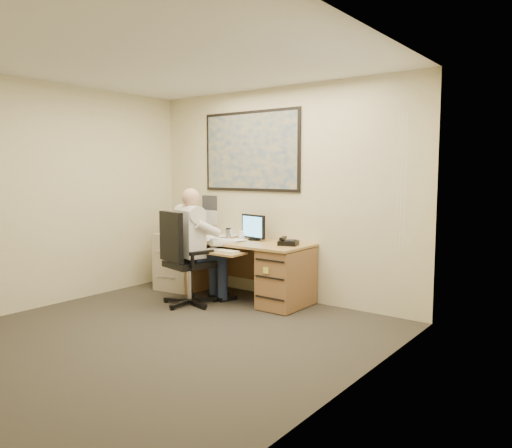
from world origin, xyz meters
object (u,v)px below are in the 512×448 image
Objects in this scene: desk at (272,269)px; office_chair at (187,278)px; person at (191,247)px; filing_cabinet at (183,255)px.

desk is 1.38× the size of office_chair.
office_chair is 0.81× the size of person.
desk is at bearing 55.93° from person.
office_chair reaches higher than desk.
person reaches higher than desk.
person is at bearing -142.32° from desk.
office_chair reaches higher than filing_cabinet.
desk is at bearing 55.48° from office_chair.
filing_cabinet is 0.75× the size of person.
filing_cabinet is 0.93m from person.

